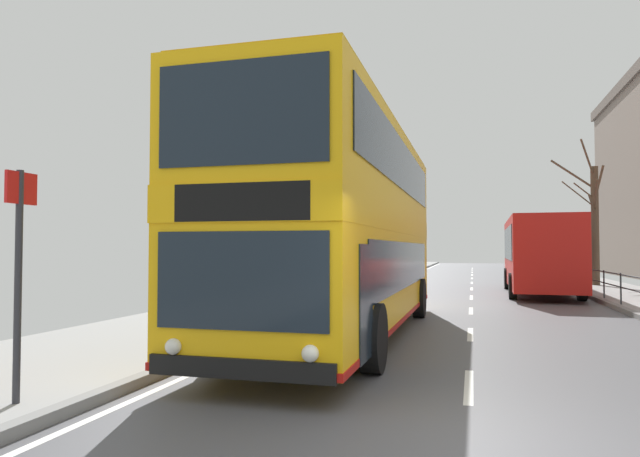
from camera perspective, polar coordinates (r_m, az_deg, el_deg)
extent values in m
cube|color=#4E4E53|center=(5.70, 14.50, -21.21)|extent=(8.40, 140.00, 0.06)
cube|color=silver|center=(8.19, 14.68, -14.99)|extent=(0.12, 2.00, 0.00)
cube|color=silver|center=(12.91, 14.82, -10.18)|extent=(0.12, 2.00, 0.00)
cube|color=silver|center=(17.68, 14.88, -7.96)|extent=(0.12, 2.00, 0.00)
cube|color=silver|center=(22.46, 14.92, -6.68)|extent=(0.12, 2.00, 0.00)
cube|color=silver|center=(27.24, 14.94, -5.85)|extent=(0.12, 2.00, 0.00)
cube|color=silver|center=(32.04, 14.96, -5.27)|extent=(0.12, 2.00, 0.00)
cube|color=silver|center=(36.83, 14.97, -4.84)|extent=(0.12, 2.00, 0.00)
cube|color=silver|center=(41.62, 14.98, -4.51)|extent=(0.12, 2.00, 0.00)
cube|color=silver|center=(46.42, 14.99, -4.25)|extent=(0.12, 2.00, 0.00)
cube|color=silver|center=(51.22, 15.00, -4.04)|extent=(0.12, 2.00, 0.00)
cube|color=silver|center=(56.01, 15.00, -3.86)|extent=(0.12, 2.00, 0.00)
cube|color=silver|center=(6.97, -21.93, -17.25)|extent=(0.12, 133.00, 0.00)
cube|color=gray|center=(7.16, -24.25, -16.24)|extent=(0.20, 140.00, 0.14)
cube|color=#F4B20F|center=(12.13, 2.64, -4.83)|extent=(2.51, 11.25, 1.81)
cube|color=#F4B20F|center=(12.13, 2.63, 0.57)|extent=(2.53, 11.31, 0.47)
cube|color=#F4B20F|center=(12.23, 2.62, 5.55)|extent=(2.51, 11.25, 1.66)
cube|color=#D0970D|center=(12.37, 2.61, 9.54)|extent=(2.44, 10.91, 0.08)
cube|color=#19232D|center=(6.75, -7.99, -5.19)|extent=(2.16, 0.04, 1.16)
cube|color=black|center=(6.76, -7.96, 2.66)|extent=(1.72, 0.04, 0.45)
cube|color=#19232D|center=(6.93, -7.91, 11.46)|extent=(2.16, 0.04, 1.26)
cube|color=black|center=(6.88, -8.05, -13.74)|extent=(2.33, 0.09, 0.24)
cube|color=#B2140F|center=(12.20, 2.64, -8.80)|extent=(2.54, 11.31, 0.10)
cube|color=#19232D|center=(12.19, 8.63, -3.60)|extent=(0.07, 8.77, 0.94)
cube|color=#19232D|center=(12.03, 8.42, 6.10)|extent=(0.07, 10.11, 0.99)
cube|color=#19232D|center=(12.72, -2.55, -3.56)|extent=(0.07, 8.77, 0.94)
cube|color=#19232D|center=(12.57, -2.93, 5.73)|extent=(0.07, 10.11, 0.99)
sphere|color=white|center=(6.54, -0.99, -12.41)|extent=(0.20, 0.20, 0.20)
sphere|color=white|center=(7.21, -14.49, -11.38)|extent=(0.20, 0.20, 0.20)
cube|color=#19232D|center=(7.72, 4.66, -7.37)|extent=(0.02, 0.90, 1.56)
cylinder|color=black|center=(8.64, 5.32, -10.87)|extent=(0.31, 1.04, 1.04)
cylinder|color=black|center=(9.34, -9.29, -10.19)|extent=(0.31, 1.04, 1.04)
cylinder|color=black|center=(15.67, 9.91, -6.87)|extent=(0.31, 1.04, 1.04)
cylinder|color=black|center=(16.07, 1.46, -6.78)|extent=(0.31, 1.04, 1.04)
cube|color=red|center=(24.99, 21.10, -2.27)|extent=(2.63, 9.36, 2.74)
cube|color=#19232D|center=(24.92, 18.29, -1.43)|extent=(0.20, 7.91, 1.31)
cube|color=#19232D|center=(25.12, 23.88, -1.36)|extent=(0.20, 7.91, 1.31)
cube|color=#19232D|center=(29.65, 20.35, -1.69)|extent=(2.09, 0.08, 1.64)
cylinder|color=black|center=(27.61, 18.26, -4.78)|extent=(0.30, 0.97, 0.96)
cylinder|color=black|center=(27.78, 23.08, -4.70)|extent=(0.30, 0.97, 0.96)
cylinder|color=black|center=(22.11, 18.74, -5.48)|extent=(0.30, 0.97, 0.96)
cylinder|color=black|center=(22.33, 24.74, -5.37)|extent=(0.30, 0.97, 0.96)
cylinder|color=#2D3338|center=(19.84, 27.90, -5.35)|extent=(0.05, 0.05, 0.96)
cylinder|color=#2D3338|center=(22.10, 26.56, -5.01)|extent=(0.05, 0.05, 0.96)
cylinder|color=#2D3338|center=(24.38, 25.47, -4.73)|extent=(0.05, 0.05, 0.96)
cylinder|color=#2D3338|center=(26.67, 24.56, -4.49)|extent=(0.05, 0.05, 0.96)
cylinder|color=#2D3338|center=(28.96, 23.80, -4.29)|extent=(0.05, 0.05, 0.96)
cylinder|color=#2D3338|center=(31.26, 23.15, -4.13)|extent=(0.05, 0.05, 0.96)
cylinder|color=#2D3338|center=(33.56, 22.59, -3.98)|extent=(0.05, 0.05, 0.96)
cylinder|color=#2D3338|center=(19.81, 27.88, -4.10)|extent=(0.04, 27.89, 0.04)
cylinder|color=#2D3338|center=(19.83, 27.90, -5.21)|extent=(0.04, 27.89, 0.04)
cylinder|color=#2D2D33|center=(7.19, -27.99, -5.10)|extent=(0.08, 0.08, 2.59)
cube|color=red|center=(7.23, -27.74, 3.60)|extent=(0.04, 0.44, 0.36)
cylinder|color=#4C3D2D|center=(29.89, 25.84, 0.27)|extent=(0.34, 0.34, 5.61)
cylinder|color=#4C3D2D|center=(29.56, 26.15, 4.11)|extent=(0.32, 1.10, 1.57)
cylinder|color=#4C3D2D|center=(29.64, 24.95, 3.42)|extent=(1.05, 0.62, 0.78)
cylinder|color=#4C3D2D|center=(29.08, 25.90, 2.96)|extent=(0.32, 1.83, 1.38)
cylinder|color=#4C3D2D|center=(29.97, 23.96, 4.99)|extent=(1.96, 0.21, 1.51)
cylinder|color=#4C3D2D|center=(30.19, 24.43, 3.16)|extent=(1.40, 0.73, 1.38)
cylinder|color=#4C3D2D|center=(29.60, 25.23, 6.34)|extent=(0.85, 1.14, 1.75)
cylinder|color=#4C3D2D|center=(29.40, 25.57, 2.23)|extent=(0.54, 1.11, 0.88)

